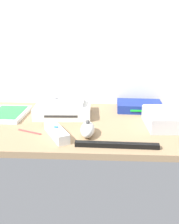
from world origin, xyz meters
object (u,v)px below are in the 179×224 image
Objects in this scene: game_case at (8,114)px; sensor_bar at (117,145)px; network_router at (139,106)px; remote_classic_pad at (66,101)px; remote_wand at (56,132)px; mini_computer at (171,119)px; stylus_pen at (30,131)px; remote_nunchuk at (89,129)px; game_console at (63,110)px.

game_case reaches higher than sensor_bar.
network_router is 1.24× the size of remote_classic_pad.
remote_wand is 21.52cm from remote_classic_pad.
mini_computer is 1.97× the size of stylus_pen.
mini_computer is 29.52cm from remote_nunchuk.
sensor_bar is (18.50, -6.72, -0.81)cm from remote_wand.
remote_classic_pad reaches higher than sensor_bar.
game_console is 0.90× the size of sensor_bar.
network_router is at bearing 74.48° from sensor_bar.
network_router is 40.92cm from remote_wand.
remote_classic_pad is (-10.06, 19.66, 3.37)cm from remote_nunchuk.
remote_nunchuk is at bearing -59.53° from remote_classic_pad.
game_console is 31.32cm from network_router.
remote_classic_pad is 33.79cm from sensor_bar.
game_case is 22.84cm from remote_classic_pad.
remote_wand is at bearing -39.43° from game_case.
network_router is 0.77× the size of sensor_bar.
mini_computer is at bearing -16.02° from game_console.
mini_computer is 0.74× the size of sensor_bar.
remote_nunchuk reaches higher than network_router.
mini_computer is 60.67cm from game_case.
remote_classic_pad is at bearing 62.62° from stylus_pen.
remote_wand reaches higher than stylus_pen.
game_console reaches higher than remote_wand.
remote_nunchuk is (32.32, -17.48, 1.28)cm from game_case.
stylus_pen is (12.84, -16.00, -0.41)cm from game_case.
sensor_bar is at bearing -57.05° from game_console.
remote_classic_pad reaches higher than stylus_pen.
game_case is (-60.15, 7.68, -1.88)cm from mini_computer.
remote_wand is at bearing -163.39° from mini_computer.
network_router is at bearing 54.48° from remote_nunchuk.
remote_nunchuk is 11.85cm from sensor_bar.
stylus_pen is (-47.32, -8.32, -2.29)cm from mini_computer.
game_case is at bearing -171.02° from remote_classic_pad.
remote_classic_pad is at bearing 61.73° from remote_wand.
game_case is 0.80× the size of sensor_bar.
network_router is 1.84× the size of remote_nunchuk.
game_case is (-21.29, -1.72, -1.44)cm from game_console.
network_router is at bearing 15.87° from remote_wand.
network_router is at bearing 17.38° from remote_classic_pad.
game_case is 1.30× the size of remote_classic_pad.
game_console is 1.13× the size of game_case.
game_console is at bearing 64.41° from remote_wand.
remote_wand is (-29.37, -28.49, -0.19)cm from network_router.
stylus_pen is at bearing -170.02° from mini_computer.
game_console is 1.18× the size of network_router.
game_console is at bearing 166.41° from mini_computer.
mini_computer is 26.55cm from sensor_bar.
mini_computer is 19.21cm from network_router.
remote_nunchuk is at bearing -27.38° from game_case.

